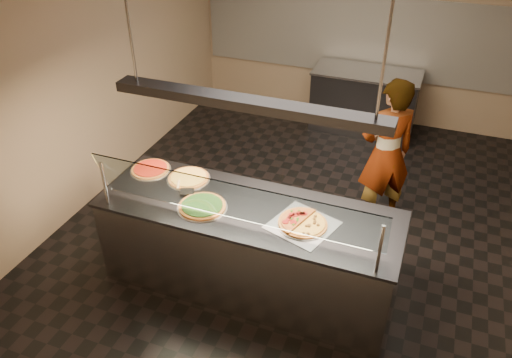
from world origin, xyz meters
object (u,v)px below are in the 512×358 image
at_px(half_pizza_sausage, 314,225).
at_px(heat_lamp_housing, 247,103).
at_px(perforated_tray, 303,224).
at_px(prep_table, 364,101).
at_px(sneeze_guard, 232,202).
at_px(worker, 386,154).
at_px(pizza_cheese, 189,178).
at_px(serving_counter, 249,247).
at_px(half_pizza_pepperoni, 292,219).
at_px(pizza_spinach, 202,206).
at_px(pizza_spatula, 182,187).
at_px(pizza_tomato, 151,169).

distance_m(half_pizza_sausage, heat_lamp_housing, 1.18).
height_order(perforated_tray, half_pizza_sausage, half_pizza_sausage).
distance_m(prep_table, heat_lamp_housing, 4.03).
distance_m(sneeze_guard, worker, 2.16).
bearing_deg(pizza_cheese, perforated_tray, -13.49).
height_order(serving_counter, half_pizza_pepperoni, half_pizza_pepperoni).
height_order(perforated_tray, heat_lamp_housing, heat_lamp_housing).
relative_size(prep_table, heat_lamp_housing, 0.68).
height_order(sneeze_guard, half_pizza_pepperoni, sneeze_guard).
bearing_deg(half_pizza_pepperoni, pizza_spinach, -174.50).
xyz_separation_m(perforated_tray, worker, (0.48, 1.60, -0.07)).
relative_size(pizza_spinach, pizza_spatula, 1.85).
bearing_deg(pizza_spinach, half_pizza_sausage, 4.26).
bearing_deg(pizza_spatula, perforated_tray, -5.38).
bearing_deg(pizza_tomato, worker, 30.90).
bearing_deg(heat_lamp_housing, serving_counter, 0.00).
xyz_separation_m(sneeze_guard, pizza_spatula, (-0.69, 0.39, -0.27)).
height_order(half_pizza_pepperoni, pizza_tomato, half_pizza_pepperoni).
bearing_deg(heat_lamp_housing, worker, 56.82).
distance_m(sneeze_guard, heat_lamp_housing, 0.80).
distance_m(half_pizza_sausage, worker, 1.64).
distance_m(half_pizza_pepperoni, half_pizza_sausage, 0.20).
relative_size(sneeze_guard, perforated_tray, 3.97).
bearing_deg(sneeze_guard, pizza_spinach, 152.43).
bearing_deg(perforated_tray, prep_table, 91.98).
bearing_deg(sneeze_guard, half_pizza_pepperoni, 33.39).
bearing_deg(worker, half_pizza_sausage, 40.44).
distance_m(perforated_tray, pizza_spatula, 1.22).
distance_m(pizza_tomato, heat_lamp_housing, 1.55).
height_order(half_pizza_sausage, heat_lamp_housing, heat_lamp_housing).
bearing_deg(prep_table, pizza_spatula, -106.45).
distance_m(perforated_tray, half_pizza_sausage, 0.10).
bearing_deg(prep_table, serving_counter, -96.04).
xyz_separation_m(pizza_spinach, worker, (1.39, 1.67, -0.08)).
distance_m(pizza_tomato, worker, 2.51).
distance_m(pizza_spatula, heat_lamp_housing, 1.21).
height_order(worker, heat_lamp_housing, heat_lamp_housing).
height_order(half_pizza_sausage, pizza_spinach, half_pizza_sausage).
bearing_deg(serving_counter, worker, 56.82).
xyz_separation_m(pizza_spatula, worker, (1.69, 1.48, -0.09)).
bearing_deg(pizza_tomato, serving_counter, -11.96).
distance_m(serving_counter, heat_lamp_housing, 1.48).
relative_size(sneeze_guard, heat_lamp_housing, 1.09).
xyz_separation_m(sneeze_guard, perforated_tray, (0.53, 0.28, -0.29)).
bearing_deg(serving_counter, perforated_tray, -6.95).
distance_m(serving_counter, pizza_cheese, 0.89).
relative_size(half_pizza_pepperoni, heat_lamp_housing, 0.20).
bearing_deg(pizza_tomato, pizza_spatula, -22.81).
distance_m(pizza_cheese, heat_lamp_housing, 1.26).
bearing_deg(pizza_cheese, worker, 37.01).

